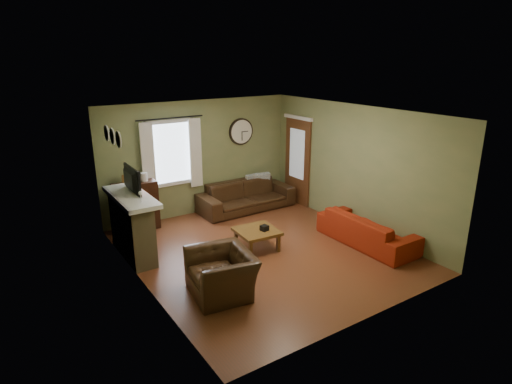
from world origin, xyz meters
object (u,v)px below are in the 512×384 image
sofa_red (367,229)px  coffee_table (257,239)px  bookshelf (136,206)px  sofa_brown (246,196)px  armchair (222,273)px

sofa_red → coffee_table: 2.17m
sofa_red → coffee_table: size_ratio=2.76×
bookshelf → sofa_red: 4.73m
bookshelf → sofa_red: (3.51, -3.16, -0.22)m
sofa_brown → bookshelf: bearing=175.7°
bookshelf → sofa_red: bearing=-41.9°
coffee_table → bookshelf: bearing=125.9°
sofa_red → coffee_table: bearing=63.4°
sofa_red → armchair: size_ratio=1.96×
bookshelf → armchair: 3.22m
bookshelf → coffee_table: size_ratio=1.41×
bookshelf → sofa_brown: bookshelf is taller
bookshelf → coffee_table: bookshelf is taller
sofa_red → sofa_brown: bearing=17.3°
sofa_brown → coffee_table: sofa_brown is taller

